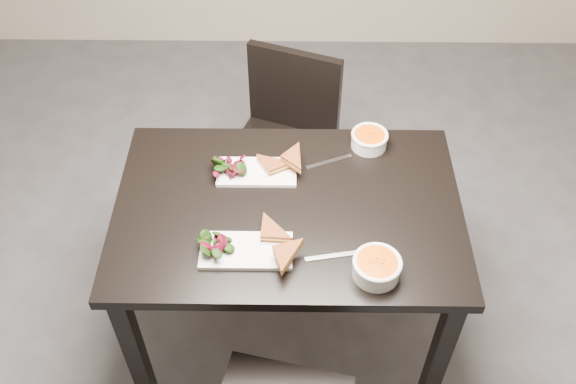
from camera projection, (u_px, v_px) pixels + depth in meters
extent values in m
cube|color=black|center=(288.00, 210.00, 2.20)|extent=(1.20, 0.80, 0.04)
cube|color=black|center=(135.00, 350.00, 2.25)|extent=(0.06, 0.06, 0.71)
cube|color=black|center=(440.00, 354.00, 2.24)|extent=(0.06, 0.06, 0.71)
cube|color=black|center=(163.00, 207.00, 2.71)|extent=(0.06, 0.06, 0.71)
cube|color=black|center=(416.00, 209.00, 2.71)|extent=(0.06, 0.06, 0.71)
cube|color=black|center=(279.00, 154.00, 2.83)|extent=(0.54, 0.54, 0.04)
cube|color=black|center=(229.00, 205.00, 2.92)|extent=(0.05, 0.05, 0.41)
cube|color=black|center=(302.00, 227.00, 2.83)|extent=(0.05, 0.05, 0.41)
cube|color=black|center=(259.00, 155.00, 3.15)|extent=(0.05, 0.05, 0.41)
cube|color=black|center=(328.00, 173.00, 3.06)|extent=(0.05, 0.05, 0.41)
cube|color=black|center=(294.00, 90.00, 2.79)|extent=(0.41, 0.18, 0.40)
cube|color=white|center=(246.00, 251.00, 2.05)|extent=(0.30, 0.15, 0.01)
cylinder|color=white|center=(376.00, 269.00, 1.97)|extent=(0.15, 0.15, 0.06)
cylinder|color=orange|center=(377.00, 264.00, 1.95)|extent=(0.13, 0.13, 0.02)
torus|color=white|center=(378.00, 262.00, 1.95)|extent=(0.15, 0.15, 0.01)
cube|color=silver|center=(333.00, 256.00, 2.04)|extent=(0.18, 0.05, 0.00)
cube|color=white|center=(257.00, 172.00, 2.29)|extent=(0.28, 0.14, 0.01)
cylinder|color=white|center=(369.00, 141.00, 2.38)|extent=(0.13, 0.13, 0.05)
cylinder|color=orange|center=(370.00, 136.00, 2.36)|extent=(0.11, 0.11, 0.02)
torus|color=white|center=(370.00, 135.00, 2.36)|extent=(0.14, 0.14, 0.01)
cube|color=silver|center=(329.00, 162.00, 2.34)|extent=(0.17, 0.08, 0.00)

